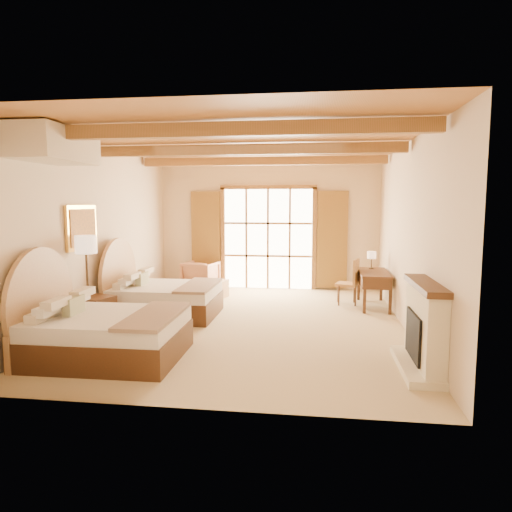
% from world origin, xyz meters
% --- Properties ---
extents(floor, '(7.00, 7.00, 0.00)m').
position_xyz_m(floor, '(0.00, 0.00, 0.00)').
color(floor, tan).
rests_on(floor, ground).
extents(wall_back, '(5.50, 0.00, 5.50)m').
position_xyz_m(wall_back, '(0.00, 3.50, 1.60)').
color(wall_back, beige).
rests_on(wall_back, ground).
extents(wall_left, '(0.00, 7.00, 7.00)m').
position_xyz_m(wall_left, '(-2.75, 0.00, 1.60)').
color(wall_left, beige).
rests_on(wall_left, ground).
extents(wall_right, '(0.00, 7.00, 7.00)m').
position_xyz_m(wall_right, '(2.75, 0.00, 1.60)').
color(wall_right, beige).
rests_on(wall_right, ground).
extents(ceiling, '(7.00, 7.00, 0.00)m').
position_xyz_m(ceiling, '(0.00, 0.00, 3.20)').
color(ceiling, '#BB7738').
rests_on(ceiling, ground).
extents(ceiling_beams, '(5.39, 4.60, 0.18)m').
position_xyz_m(ceiling_beams, '(0.00, 0.00, 3.08)').
color(ceiling_beams, '#905C34').
rests_on(ceiling_beams, ceiling).
extents(french_doors, '(3.95, 0.08, 2.60)m').
position_xyz_m(french_doors, '(0.00, 3.44, 1.25)').
color(french_doors, white).
rests_on(french_doors, ground).
extents(fireplace, '(0.46, 1.40, 1.16)m').
position_xyz_m(fireplace, '(2.60, -2.00, 0.51)').
color(fireplace, beige).
rests_on(fireplace, ground).
extents(painting, '(0.06, 0.95, 0.75)m').
position_xyz_m(painting, '(-2.70, -0.75, 1.75)').
color(painting, '#EFBB4D').
rests_on(painting, wall_left).
extents(canopy_valance, '(0.70, 1.40, 0.45)m').
position_xyz_m(canopy_valance, '(-2.40, -2.00, 2.95)').
color(canopy_valance, beige).
rests_on(canopy_valance, ceiling).
extents(bed_near, '(2.06, 1.61, 1.35)m').
position_xyz_m(bed_near, '(-1.82, -2.10, 0.41)').
color(bed_near, '#4E2715').
rests_on(bed_near, floor).
extents(bed_far, '(1.97, 1.55, 1.30)m').
position_xyz_m(bed_far, '(-1.80, 0.33, 0.39)').
color(bed_far, '#4E2715').
rests_on(bed_far, floor).
extents(nightstand, '(0.62, 0.62, 0.59)m').
position_xyz_m(nightstand, '(-2.46, -0.84, 0.30)').
color(nightstand, '#4E2715').
rests_on(nightstand, floor).
extents(floor_lamp, '(0.35, 0.35, 1.64)m').
position_xyz_m(floor_lamp, '(-2.50, -1.03, 1.39)').
color(floor_lamp, '#332619').
rests_on(floor_lamp, floor).
extents(armchair, '(0.90, 0.92, 0.71)m').
position_xyz_m(armchair, '(-1.64, 3.02, 0.36)').
color(armchair, '#AD6E4E').
rests_on(armchair, floor).
extents(ottoman, '(0.65, 0.65, 0.40)m').
position_xyz_m(ottoman, '(-1.11, 2.12, 0.20)').
color(ottoman, tan).
rests_on(ottoman, floor).
extents(desk, '(0.61, 1.38, 0.74)m').
position_xyz_m(desk, '(2.41, 1.65, 0.40)').
color(desk, '#4E2715').
rests_on(desk, floor).
extents(desk_chair, '(0.55, 0.54, 0.98)m').
position_xyz_m(desk_chair, '(1.90, 1.82, 0.30)').
color(desk_chair, '#A47D3E').
rests_on(desk_chair, floor).
extents(desk_lamp, '(0.19, 0.19, 0.38)m').
position_xyz_m(desk_lamp, '(2.41, 2.08, 1.02)').
color(desk_lamp, '#332619').
rests_on(desk_lamp, desk).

